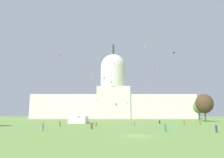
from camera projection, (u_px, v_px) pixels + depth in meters
name	position (u px, v px, depth m)	size (l,w,h in m)	color
ground_plane	(137.00, 136.00, 34.51)	(800.00, 800.00, 0.00)	olive
capitol_building	(114.00, 98.00, 186.41)	(140.31, 22.61, 67.21)	beige
event_tent	(79.00, 115.00, 84.79)	(7.68, 7.46, 6.46)	white
tree_east_far	(200.00, 107.00, 119.92)	(8.84, 8.86, 11.83)	#42301E
tree_east_mid	(205.00, 104.00, 105.16)	(10.64, 10.27, 13.69)	#42301E
person_olive_lawn_far_left	(185.00, 123.00, 69.83)	(0.49, 0.49, 1.79)	olive
person_olive_front_center	(61.00, 124.00, 61.78)	(0.64, 0.64, 1.75)	olive
person_olive_near_tree_west	(97.00, 124.00, 61.67)	(0.48, 0.48, 1.59)	olive
person_olive_mid_left	(201.00, 123.00, 70.20)	(0.56, 0.56, 1.77)	olive
person_orange_back_center	(44.00, 124.00, 59.92)	(0.46, 0.46, 1.58)	orange
person_maroon_lawn_far_right	(92.00, 126.00, 51.08)	(0.63, 0.63, 1.64)	maroon
person_orange_mid_right	(189.00, 121.00, 87.21)	(0.45, 0.45, 1.71)	orange
person_tan_near_tent	(44.00, 125.00, 54.44)	(0.35, 0.35, 1.62)	tan
person_tan_deep_crowd	(63.00, 122.00, 84.58)	(0.37, 0.37, 1.48)	tan
person_teal_back_right	(166.00, 128.00, 42.76)	(0.50, 0.50, 1.73)	#1E757A
person_black_aisle_center	(160.00, 122.00, 80.47)	(0.57, 0.57, 1.49)	black
person_grey_near_tree_east	(43.00, 127.00, 45.22)	(0.47, 0.47, 1.70)	gray
person_grey_front_left	(135.00, 124.00, 61.47)	(0.50, 0.50, 1.50)	gray
person_navy_edge_east	(217.00, 129.00, 41.48)	(0.44, 0.44, 1.59)	navy
kite_black_high	(175.00, 53.00, 130.26)	(0.84, 0.79, 3.91)	black
kite_magenta_high	(61.00, 55.00, 140.89)	(1.20, 1.16, 2.25)	#D1339E
kite_violet_mid	(146.00, 78.00, 135.49)	(0.49, 0.98, 3.03)	purple
kite_pink_mid	(155.00, 66.00, 135.22)	(0.76, 0.64, 1.46)	pink
kite_orange_mid	(115.00, 64.00, 110.12)	(0.93, 0.95, 3.90)	orange
kite_gold_mid	(93.00, 72.00, 121.46)	(0.34, 0.97, 4.59)	gold
kite_cyan_low	(117.00, 104.00, 123.53)	(1.46, 1.45, 1.32)	#33BCDB
kite_blue_low	(129.00, 104.00, 152.22)	(0.88, 1.19, 1.02)	blue
kite_lime_high	(146.00, 47.00, 162.59)	(1.30, 1.34, 4.03)	#8CD133
kite_white_low	(104.00, 78.00, 71.09)	(1.23, 1.28, 4.03)	white
kite_turquoise_high	(88.00, 41.00, 160.70)	(1.10, 1.10, 2.59)	teal
kite_green_low	(98.00, 100.00, 154.03)	(0.81, 0.47, 2.58)	green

